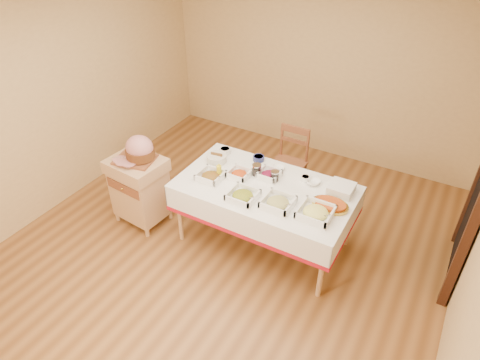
% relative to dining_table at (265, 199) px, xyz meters
% --- Properties ---
extents(room_shell, '(5.00, 5.00, 5.00)m').
position_rel_dining_table_xyz_m(room_shell, '(-0.30, -0.30, 0.70)').
color(room_shell, brown).
rests_on(room_shell, ground).
extents(dining_table, '(1.82, 1.02, 0.76)m').
position_rel_dining_table_xyz_m(dining_table, '(0.00, 0.00, 0.00)').
color(dining_table, tan).
rests_on(dining_table, ground).
extents(butcher_cart, '(0.63, 0.54, 0.83)m').
position_rel_dining_table_xyz_m(butcher_cart, '(-1.41, -0.36, -0.13)').
color(butcher_cart, tan).
rests_on(butcher_cart, ground).
extents(dining_chair, '(0.41, 0.39, 0.90)m').
position_rel_dining_table_xyz_m(dining_chair, '(-0.15, 0.97, -0.13)').
color(dining_chair, brown).
rests_on(dining_chair, ground).
extents(ham_on_board, '(0.44, 0.42, 0.29)m').
position_rel_dining_table_xyz_m(ham_on_board, '(-1.37, -0.33, 0.36)').
color(ham_on_board, brown).
rests_on(ham_on_board, butcher_cart).
extents(serving_dish_a, '(0.26, 0.26, 0.11)m').
position_rel_dining_table_xyz_m(serving_dish_a, '(-0.56, -0.16, 0.20)').
color(serving_dish_a, white).
rests_on(serving_dish_a, dining_table).
extents(serving_dish_b, '(0.28, 0.28, 0.11)m').
position_rel_dining_table_xyz_m(serving_dish_b, '(-0.10, -0.29, 0.20)').
color(serving_dish_b, white).
rests_on(serving_dish_b, dining_table).
extents(serving_dish_c, '(0.29, 0.29, 0.12)m').
position_rel_dining_table_xyz_m(serving_dish_c, '(0.25, -0.22, 0.20)').
color(serving_dish_c, white).
rests_on(serving_dish_c, dining_table).
extents(serving_dish_d, '(0.31, 0.31, 0.12)m').
position_rel_dining_table_xyz_m(serving_dish_d, '(0.62, -0.18, 0.20)').
color(serving_dish_d, white).
rests_on(serving_dish_d, dining_table).
extents(serving_dish_e, '(0.23, 0.22, 0.11)m').
position_rel_dining_table_xyz_m(serving_dish_e, '(-0.32, 0.03, 0.19)').
color(serving_dish_e, white).
rests_on(serving_dish_e, dining_table).
extents(serving_dish_f, '(0.23, 0.22, 0.11)m').
position_rel_dining_table_xyz_m(serving_dish_f, '(-0.04, 0.17, 0.19)').
color(serving_dish_f, white).
rests_on(serving_dish_f, dining_table).
extents(small_bowl_left, '(0.13, 0.13, 0.06)m').
position_rel_dining_table_xyz_m(small_bowl_left, '(-0.70, 0.36, 0.20)').
color(small_bowl_left, white).
rests_on(small_bowl_left, dining_table).
extents(small_bowl_mid, '(0.13, 0.13, 0.05)m').
position_rel_dining_table_xyz_m(small_bowl_mid, '(-0.29, 0.41, 0.19)').
color(small_bowl_mid, navy).
rests_on(small_bowl_mid, dining_table).
extents(small_bowl_right, '(0.10, 0.10, 0.05)m').
position_rel_dining_table_xyz_m(small_bowl_right, '(0.31, 0.31, 0.19)').
color(small_bowl_right, white).
rests_on(small_bowl_right, dining_table).
extents(bowl_white_imported, '(0.15, 0.15, 0.03)m').
position_rel_dining_table_xyz_m(bowl_white_imported, '(-0.02, 0.34, 0.18)').
color(bowl_white_imported, white).
rests_on(bowl_white_imported, dining_table).
extents(bowl_small_imported, '(0.19, 0.19, 0.05)m').
position_rel_dining_table_xyz_m(bowl_small_imported, '(0.41, 0.29, 0.19)').
color(bowl_small_imported, white).
rests_on(bowl_small_imported, dining_table).
extents(preserve_jar_left, '(0.10, 0.10, 0.13)m').
position_rel_dining_table_xyz_m(preserve_jar_left, '(-0.18, 0.15, 0.22)').
color(preserve_jar_left, silver).
rests_on(preserve_jar_left, dining_table).
extents(preserve_jar_right, '(0.09, 0.09, 0.11)m').
position_rel_dining_table_xyz_m(preserve_jar_right, '(0.04, 0.15, 0.21)').
color(preserve_jar_right, silver).
rests_on(preserve_jar_right, dining_table).
extents(mustard_bottle, '(0.05, 0.05, 0.16)m').
position_rel_dining_table_xyz_m(mustard_bottle, '(-0.51, -0.08, 0.23)').
color(mustard_bottle, yellow).
rests_on(mustard_bottle, dining_table).
extents(bread_basket, '(0.22, 0.22, 0.10)m').
position_rel_dining_table_xyz_m(bread_basket, '(-0.69, 0.16, 0.20)').
color(bread_basket, silver).
rests_on(bread_basket, dining_table).
extents(plate_stack, '(0.24, 0.24, 0.09)m').
position_rel_dining_table_xyz_m(plate_stack, '(0.71, 0.29, 0.21)').
color(plate_stack, white).
rests_on(plate_stack, dining_table).
extents(brass_platter, '(0.37, 0.26, 0.05)m').
position_rel_dining_table_xyz_m(brass_platter, '(0.69, 0.01, 0.18)').
color(brass_platter, gold).
rests_on(brass_platter, dining_table).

